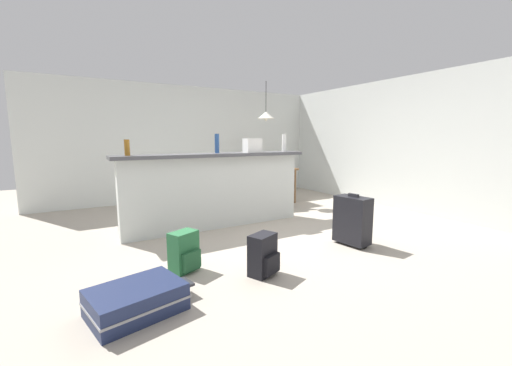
% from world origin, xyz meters
% --- Properties ---
extents(ground_plane, '(13.00, 13.00, 0.05)m').
position_xyz_m(ground_plane, '(0.00, 0.00, -0.03)').
color(ground_plane, '#ADA393').
extents(wall_back, '(6.60, 0.10, 2.50)m').
position_xyz_m(wall_back, '(0.00, 3.05, 1.25)').
color(wall_back, silver).
rests_on(wall_back, ground_plane).
extents(wall_right, '(0.10, 6.00, 2.50)m').
position_xyz_m(wall_right, '(3.05, 0.30, 1.25)').
color(wall_right, silver).
rests_on(wall_right, ground_plane).
extents(partition_half_wall, '(2.80, 0.20, 1.09)m').
position_xyz_m(partition_half_wall, '(-0.54, 0.48, 0.55)').
color(partition_half_wall, silver).
rests_on(partition_half_wall, ground_plane).
extents(bar_countertop, '(2.96, 0.40, 0.05)m').
position_xyz_m(bar_countertop, '(-0.54, 0.48, 1.12)').
color(bar_countertop, '#4C4C51').
rests_on(bar_countertop, partition_half_wall).
extents(bottle_amber, '(0.07, 0.07, 0.21)m').
position_xyz_m(bottle_amber, '(-1.79, 0.47, 1.25)').
color(bottle_amber, '#9E661E').
rests_on(bottle_amber, bar_countertop).
extents(bottle_blue, '(0.07, 0.07, 0.29)m').
position_xyz_m(bottle_blue, '(-0.50, 0.52, 1.29)').
color(bottle_blue, '#284C89').
rests_on(bottle_blue, bar_countertop).
extents(bottle_white, '(0.07, 0.07, 0.29)m').
position_xyz_m(bottle_white, '(0.69, 0.46, 1.29)').
color(bottle_white, silver).
rests_on(bottle_white, bar_countertop).
extents(grocery_bag, '(0.26, 0.18, 0.22)m').
position_xyz_m(grocery_bag, '(0.07, 0.44, 1.25)').
color(grocery_bag, silver).
rests_on(grocery_bag, bar_countertop).
extents(dining_table, '(1.10, 0.80, 0.74)m').
position_xyz_m(dining_table, '(1.12, 1.68, 0.65)').
color(dining_table, brown).
rests_on(dining_table, ground_plane).
extents(dining_chair_near_partition, '(0.48, 0.48, 0.93)m').
position_xyz_m(dining_chair_near_partition, '(1.08, 1.18, 0.52)').
color(dining_chair_near_partition, black).
rests_on(dining_chair_near_partition, ground_plane).
extents(pendant_lamp, '(0.34, 0.34, 0.79)m').
position_xyz_m(pendant_lamp, '(1.06, 1.63, 1.83)').
color(pendant_lamp, black).
extents(suitcase_flat_navy, '(0.88, 0.63, 0.22)m').
position_xyz_m(suitcase_flat_navy, '(-2.05, -1.43, 0.11)').
color(suitcase_flat_navy, '#1E284C').
rests_on(suitcase_flat_navy, ground_plane).
extents(backpack_black, '(0.33, 0.31, 0.42)m').
position_xyz_m(backpack_black, '(-0.83, -1.34, 0.20)').
color(backpack_black, black).
rests_on(backpack_black, ground_plane).
extents(suitcase_upright_black, '(0.30, 0.47, 0.67)m').
position_xyz_m(suitcase_upright_black, '(0.64, -1.15, 0.33)').
color(suitcase_upright_black, black).
rests_on(suitcase_upright_black, ground_plane).
extents(backpack_green, '(0.33, 0.31, 0.42)m').
position_xyz_m(backpack_green, '(-1.48, -0.85, 0.20)').
color(backpack_green, '#286B3D').
rests_on(backpack_green, ground_plane).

